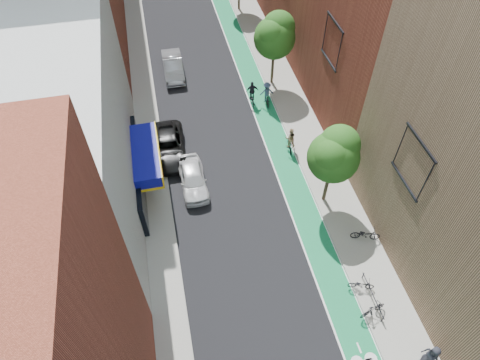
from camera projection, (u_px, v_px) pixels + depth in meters
ground at (288, 358)px, 23.24m from camera, size 160.00×160.00×0.00m
bike_lane at (250, 73)px, 40.40m from camera, size 2.00×68.00×0.01m
sidewalk_left at (143, 86)px, 38.94m from camera, size 2.00×68.00×0.15m
sidewalk_right at (275, 69)px, 40.71m from camera, size 3.00×68.00×0.15m
building_left_white at (58, 135)px, 26.09m from camera, size 8.00×20.00×12.00m
tree_near at (335, 154)px, 26.91m from camera, size 3.40×3.36×6.42m
tree_mid at (275, 35)px, 35.68m from camera, size 3.55×3.53×6.74m
parked_car_white at (193, 179)px, 30.72m from camera, size 1.90×4.56×1.54m
parked_car_black at (168, 146)px, 32.87m from camera, size 2.72×5.60×1.54m
parked_car_silver at (173, 66)px, 39.70m from camera, size 1.82×5.04×1.65m
cyclist_lane_near at (290, 141)px, 33.05m from camera, size 0.92×1.66×2.10m
cyclist_lane_mid at (252, 95)px, 36.88m from camera, size 1.07×1.59×2.14m
cyclist_lane_far at (267, 94)px, 36.70m from camera, size 1.20×1.65×2.16m
parked_bike_near at (361, 285)px, 25.50m from camera, size 1.65×1.00×0.82m
parked_bike_mid at (373, 309)px, 24.38m from camera, size 1.77×0.87×1.02m
parked_bike_far at (365, 234)px, 27.74m from camera, size 2.01×1.19×1.00m
pedestrian at (431, 356)px, 22.23m from camera, size 0.79×1.04×1.93m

